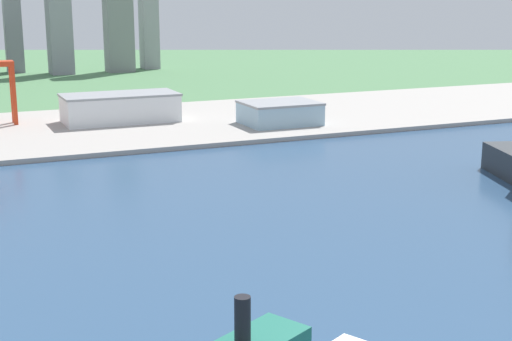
# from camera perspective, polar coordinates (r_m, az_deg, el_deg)

# --- Properties ---
(ground_plane) EXTENTS (2400.00, 2400.00, 0.00)m
(ground_plane) POSITION_cam_1_polar(r_m,az_deg,el_deg) (236.25, -3.64, -4.56)
(ground_plane) COLOR #4C7B4F
(water_bay) EXTENTS (840.00, 360.00, 0.15)m
(water_bay) POSITION_cam_1_polar(r_m,az_deg,el_deg) (184.44, 2.88, -9.79)
(water_bay) COLOR #2D4C70
(water_bay) RESTS_ON ground
(industrial_pier) EXTENTS (840.00, 140.00, 2.50)m
(industrial_pier) POSITION_cam_1_polar(r_m,az_deg,el_deg) (414.88, -12.71, 3.11)
(industrial_pier) COLOR #A39D96
(industrial_pier) RESTS_ON ground
(warehouse_main) EXTENTS (63.89, 30.68, 15.90)m
(warehouse_main) POSITION_cam_1_polar(r_m,az_deg,el_deg) (426.68, -10.34, 4.75)
(warehouse_main) COLOR white
(warehouse_main) RESTS_ON industrial_pier
(warehouse_annex) EXTENTS (40.53, 31.83, 12.36)m
(warehouse_annex) POSITION_cam_1_polar(r_m,az_deg,el_deg) (412.78, 1.83, 4.43)
(warehouse_annex) COLOR #99BCD1
(warehouse_annex) RESTS_ON industrial_pier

